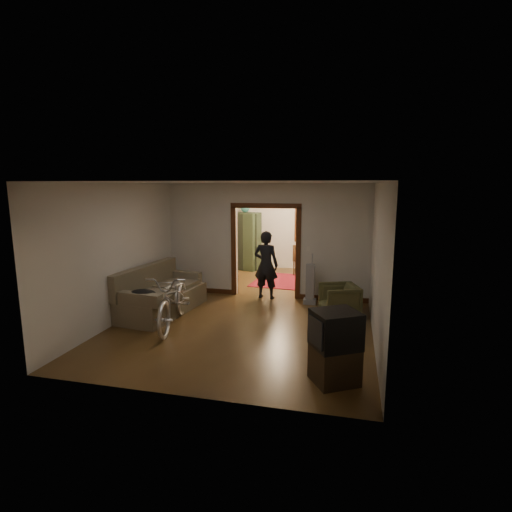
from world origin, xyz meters
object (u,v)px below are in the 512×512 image
(bicycle, at_px, (174,299))
(locker, at_px, (245,241))
(person, at_px, (266,265))
(armchair, at_px, (339,300))
(desk, at_px, (323,262))
(sofa, at_px, (162,290))

(bicycle, height_order, locker, locker)
(bicycle, distance_m, person, 2.72)
(armchair, distance_m, person, 2.11)
(locker, bearing_deg, desk, 18.02)
(person, distance_m, locker, 3.49)
(person, bearing_deg, sofa, 46.61)
(bicycle, distance_m, armchair, 3.43)
(sofa, distance_m, desk, 5.68)
(person, bearing_deg, armchair, 158.12)
(bicycle, xyz_separation_m, armchair, (3.14, 1.37, -0.20))
(locker, relative_size, desk, 1.84)
(locker, bearing_deg, bicycle, -69.75)
(desk, bearing_deg, locker, -171.26)
(sofa, xyz_separation_m, armchair, (3.75, 0.65, -0.17))
(armchair, height_order, locker, locker)
(desk, bearing_deg, person, -99.99)
(bicycle, height_order, person, person)
(person, relative_size, desk, 1.63)
(sofa, xyz_separation_m, person, (1.95, 1.63, 0.32))
(person, xyz_separation_m, desk, (1.16, 3.12, -0.45))
(armchair, bearing_deg, sofa, -99.58)
(armchair, relative_size, person, 0.45)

